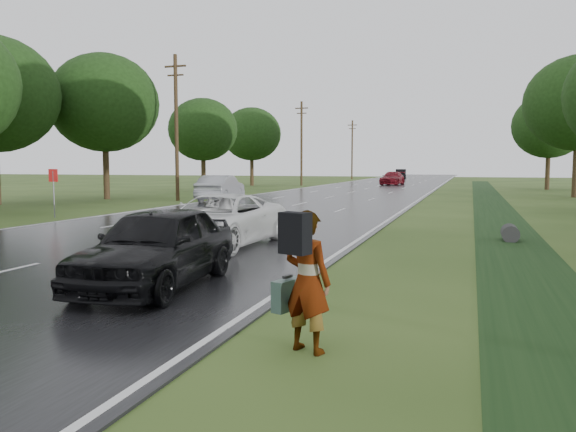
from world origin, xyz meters
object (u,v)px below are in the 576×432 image
Objects in this scene: road_sign at (53,183)px; dark_sedan at (157,246)px; pedestrian at (305,279)px; white_pickup at (219,220)px; silver_sedan at (221,188)px.

dark_sedan is (12.73, -11.86, -0.78)m from road_sign.
pedestrian is 9.82m from white_pickup.
white_pickup is (11.50, -6.32, -0.82)m from road_sign.
dark_sedan is (-3.95, 2.81, -0.12)m from pedestrian.
dark_sedan is 26.58m from silver_sedan.
road_sign is at bearing -22.39° from pedestrian.
road_sign is 17.41m from dark_sedan.
silver_sedan is at bearing 78.05° from road_sign.
road_sign is at bearing 153.18° from white_pickup.
white_pickup is 1.17× the size of dark_sedan.
white_pickup is at bearing -39.25° from pedestrian.
dark_sedan is at bearing 105.60° from silver_sedan.
pedestrian reaches higher than silver_sedan.
pedestrian reaches higher than dark_sedan.
silver_sedan is (-8.80, 19.08, 0.09)m from white_pickup.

